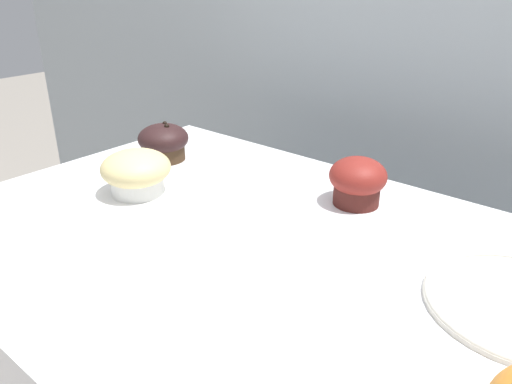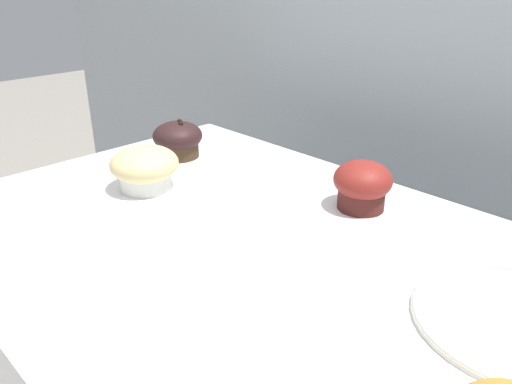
{
  "view_description": "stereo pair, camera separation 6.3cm",
  "coord_description": "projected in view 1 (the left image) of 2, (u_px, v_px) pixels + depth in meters",
  "views": [
    {
      "loc": [
        0.36,
        -0.45,
        1.26
      ],
      "look_at": [
        -0.07,
        0.05,
        0.96
      ],
      "focal_mm": 35.0,
      "sensor_mm": 36.0,
      "label": 1
    },
    {
      "loc": [
        0.4,
        -0.41,
        1.26
      ],
      "look_at": [
        -0.07,
        0.05,
        0.96
      ],
      "focal_mm": 35.0,
      "sensor_mm": 36.0,
      "label": 2
    }
  ],
  "objects": [
    {
      "name": "muffin_front_center",
      "position": [
        138.0,
        171.0,
        0.82
      ],
      "size": [
        0.11,
        0.11,
        0.07
      ],
      "color": "white",
      "rests_on": "display_counter"
    },
    {
      "name": "wall_back",
      "position": [
        440.0,
        147.0,
        1.09
      ],
      "size": [
        3.2,
        0.1,
        1.8
      ],
      "primitive_type": "cube",
      "color": "#A8B2B7",
      "rests_on": "ground"
    },
    {
      "name": "muffin_front_left",
      "position": [
        164.0,
        142.0,
        0.96
      ],
      "size": [
        0.1,
        0.1,
        0.07
      ],
      "color": "#3F2C1B",
      "rests_on": "display_counter"
    },
    {
      "name": "muffin_back_left",
      "position": [
        358.0,
        181.0,
        0.78
      ],
      "size": [
        0.09,
        0.09,
        0.08
      ],
      "color": "#4B1D19",
      "rests_on": "display_counter"
    }
  ]
}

